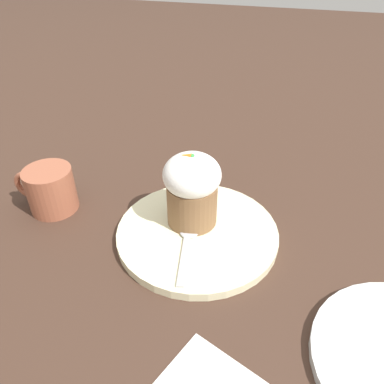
% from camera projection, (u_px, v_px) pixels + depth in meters
% --- Properties ---
extents(ground_plane, '(4.00, 4.00, 0.00)m').
position_uv_depth(ground_plane, '(197.00, 236.00, 0.59)').
color(ground_plane, '#3D281E').
extents(dessert_plate, '(0.25, 0.25, 0.01)m').
position_uv_depth(dessert_plate, '(197.00, 233.00, 0.58)').
color(dessert_plate, beige).
rests_on(dessert_plate, ground_plane).
extents(carrot_cake, '(0.09, 0.09, 0.12)m').
position_uv_depth(carrot_cake, '(192.00, 188.00, 0.56)').
color(carrot_cake, brown).
rests_on(carrot_cake, dessert_plate).
extents(spoon, '(0.05, 0.13, 0.01)m').
position_uv_depth(spoon, '(188.00, 239.00, 0.56)').
color(spoon, '#B7B7BC').
rests_on(spoon, dessert_plate).
extents(coffee_cup, '(0.11, 0.08, 0.08)m').
position_uv_depth(coffee_cup, '(50.00, 189.00, 0.62)').
color(coffee_cup, '#9E563D').
rests_on(coffee_cup, ground_plane).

